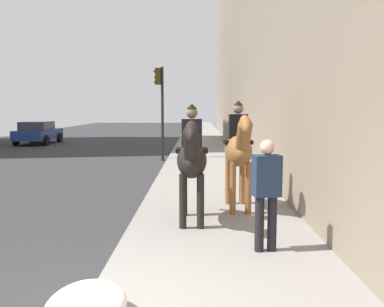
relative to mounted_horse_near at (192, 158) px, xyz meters
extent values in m
ellipsoid|color=black|center=(0.08, 0.00, -0.05)|extent=(1.50, 0.57, 0.66)
cylinder|color=black|center=(-0.37, -0.16, -0.74)|extent=(0.13, 0.13, 0.99)
cylinder|color=black|center=(-0.37, 0.16, -0.74)|extent=(0.13, 0.13, 0.99)
cylinder|color=black|center=(0.53, -0.16, -0.74)|extent=(0.13, 0.13, 0.99)
cylinder|color=black|center=(0.53, 0.16, -0.74)|extent=(0.13, 0.13, 0.99)
cylinder|color=black|center=(-0.69, 0.00, 0.30)|extent=(0.63, 0.28, 0.68)
ellipsoid|color=black|center=(-0.90, 0.00, 0.55)|extent=(0.63, 0.22, 0.49)
cylinder|color=black|center=(0.79, 0.00, -0.15)|extent=(0.28, 0.10, 0.55)
cube|color=black|center=(0.13, 0.00, 0.13)|extent=(0.44, 0.60, 0.08)
cube|color=black|center=(0.13, 0.00, 0.45)|extent=(0.28, 0.38, 0.55)
sphere|color=#8C664C|center=(0.13, 0.00, 0.84)|extent=(0.22, 0.22, 0.22)
cone|color=black|center=(0.13, 0.00, 0.96)|extent=(0.20, 0.20, 0.10)
ellipsoid|color=brown|center=(1.10, -0.98, 0.03)|extent=(1.52, 0.61, 0.66)
cylinder|color=brown|center=(0.66, -1.15, -0.70)|extent=(0.13, 0.13, 1.07)
cylinder|color=brown|center=(0.65, -0.83, -0.70)|extent=(0.13, 0.13, 1.07)
cylinder|color=brown|center=(1.56, -1.12, -0.70)|extent=(0.13, 0.13, 1.07)
cylinder|color=brown|center=(1.55, -0.80, -0.70)|extent=(0.13, 0.13, 1.07)
cylinder|color=brown|center=(0.33, -1.00, 0.38)|extent=(0.64, 0.30, 0.68)
ellipsoid|color=brown|center=(0.12, -1.01, 0.63)|extent=(0.63, 0.24, 0.49)
cylinder|color=black|center=(1.81, -0.95, -0.07)|extent=(0.29, 0.11, 0.55)
cube|color=black|center=(1.15, -0.97, 0.21)|extent=(0.46, 0.61, 0.08)
cube|color=black|center=(1.15, -0.97, 0.53)|extent=(0.29, 0.39, 0.55)
sphere|color=#8C664C|center=(1.15, -0.97, 0.92)|extent=(0.22, 0.22, 0.22)
cone|color=black|center=(1.15, -0.97, 1.04)|extent=(0.21, 0.21, 0.10)
cylinder|color=black|center=(-1.55, -1.04, -0.81)|extent=(0.14, 0.14, 0.85)
cylinder|color=black|center=(-1.52, -1.24, -0.81)|extent=(0.14, 0.14, 0.85)
cube|color=#1E2D47|center=(-1.53, -1.14, -0.08)|extent=(0.32, 0.44, 0.62)
sphere|color=#D8AD8C|center=(-1.53, -1.14, 0.35)|extent=(0.22, 0.22, 0.22)
cube|color=navy|center=(18.46, 10.04, -0.74)|extent=(4.03, 1.85, 0.60)
cube|color=#262D38|center=(18.21, 10.04, -0.18)|extent=(1.99, 1.63, 0.52)
cylinder|color=black|center=(19.70, 10.96, -1.04)|extent=(0.64, 0.22, 0.64)
cylinder|color=black|center=(19.70, 9.11, -1.04)|extent=(0.64, 0.22, 0.64)
cylinder|color=black|center=(17.21, 10.96, -1.04)|extent=(0.64, 0.22, 0.64)
cylinder|color=black|center=(17.21, 9.11, -1.04)|extent=(0.64, 0.22, 0.64)
cylinder|color=black|center=(10.08, 1.38, 0.66)|extent=(0.12, 0.12, 4.03)
cube|color=#2D280C|center=(10.08, 1.56, 2.28)|extent=(0.20, 0.24, 0.70)
sphere|color=red|center=(10.08, 1.69, 2.50)|extent=(0.14, 0.14, 0.14)
sphere|color=orange|center=(10.08, 1.69, 2.28)|extent=(0.14, 0.14, 0.14)
sphere|color=green|center=(10.08, 1.69, 2.06)|extent=(0.14, 0.14, 0.14)
ellipsoid|color=white|center=(-3.69, 1.02, -1.05)|extent=(1.05, 0.81, 0.36)
camera|label=1|loc=(-7.58, -0.09, 0.93)|focal=38.29mm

